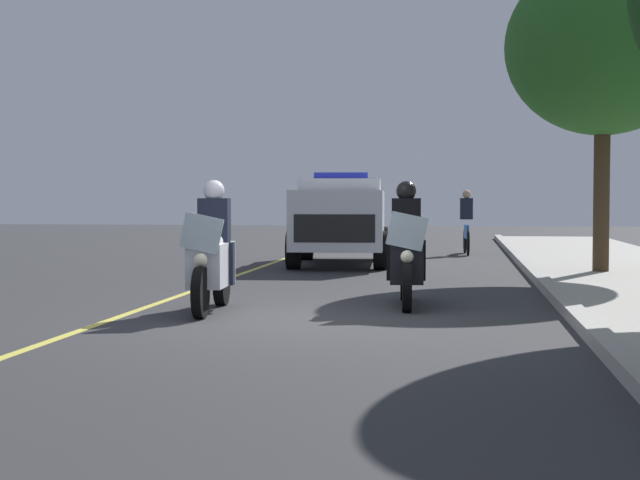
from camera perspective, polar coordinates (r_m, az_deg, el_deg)
The scene contains 8 objects.
ground_plane at distance 11.89m, azimuth -1.15°, elevation -4.69°, with size 80.00×80.00×0.00m, color #333335.
curb_strip at distance 11.81m, azimuth 14.99°, elevation -4.45°, with size 48.00×0.24×0.15m, color #9E9B93.
lane_stripe_center at distance 12.46m, azimuth -11.59°, elevation -4.39°, with size 48.00×0.12×0.01m, color #E0D14C.
police_motorcycle_lead_left at distance 12.73m, azimuth -6.37°, elevation -1.06°, with size 2.14×0.61×1.72m.
police_motorcycle_lead_right at distance 13.39m, azimuth 5.08°, elevation -0.88°, with size 2.14×0.61×1.72m.
police_suv at distance 21.66m, azimuth 1.23°, elevation 1.38°, with size 5.02×2.34×2.05m.
cyclist_background at distance 25.72m, azimuth 8.59°, elevation 1.03°, with size 1.76×0.34×1.69m.
tree_far_back at distance 19.25m, azimuth 16.29°, elevation 10.83°, with size 3.66×3.66×5.90m.
Camera 1 is at (11.64, 1.90, 1.49)m, focal length 54.56 mm.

